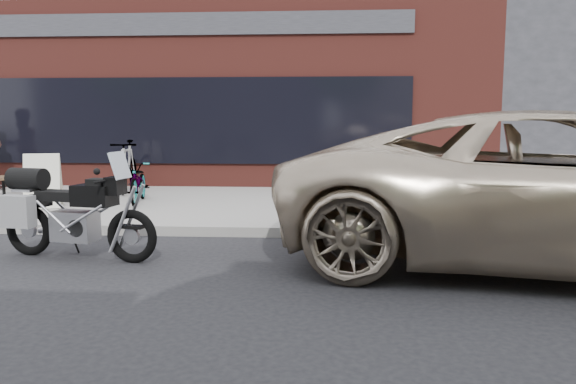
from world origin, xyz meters
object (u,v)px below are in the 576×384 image
object	(u,v)px
sandwich_sign	(43,181)
cafe_table	(3,178)
bicycle_rear	(128,166)
minivan	(567,190)
bicycle_front	(139,182)
motorcycle	(67,212)

from	to	relation	value
sandwich_sign	cafe_table	distance (m)	1.91
bicycle_rear	minivan	bearing A→B (deg)	-45.47
minivan	bicycle_front	bearing A→B (deg)	70.69
minivan	bicycle_rear	size ratio (longest dim) A/B	3.49
bicycle_front	cafe_table	size ratio (longest dim) A/B	2.06
bicycle_front	bicycle_rear	xyz separation A→B (m)	(-0.76, 1.54, 0.17)
motorcycle	sandwich_sign	world-z (taller)	motorcycle
bicycle_front	bicycle_rear	bearing A→B (deg)	106.13
minivan	cafe_table	size ratio (longest dim) A/B	8.92
motorcycle	bicycle_rear	world-z (taller)	motorcycle
bicycle_front	motorcycle	bearing A→B (deg)	-94.64
motorcycle	sandwich_sign	distance (m)	3.61
motorcycle	bicycle_rear	size ratio (longest dim) A/B	1.12
minivan	bicycle_rear	distance (m)	8.86
bicycle_front	bicycle_rear	world-z (taller)	bicycle_rear
bicycle_rear	sandwich_sign	size ratio (longest dim) A/B	1.95
minivan	sandwich_sign	size ratio (longest dim) A/B	6.79
bicycle_front	cafe_table	world-z (taller)	bicycle_front
sandwich_sign	minivan	bearing A→B (deg)	-40.14
minivan	motorcycle	bearing A→B (deg)	101.18
minivan	bicycle_front	size ratio (longest dim) A/B	4.34
minivan	sandwich_sign	xyz separation A→B (m)	(-7.88, 3.08, -0.28)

